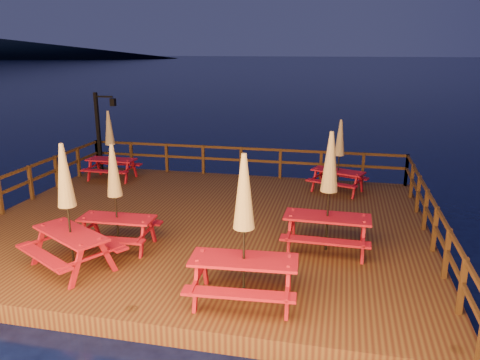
% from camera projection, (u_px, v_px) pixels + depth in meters
% --- Properties ---
extents(ground, '(500.00, 500.00, 0.00)m').
position_uv_depth(ground, '(204.00, 235.00, 13.04)').
color(ground, black).
rests_on(ground, ground).
extents(deck, '(12.00, 10.00, 0.40)m').
position_uv_depth(deck, '(204.00, 228.00, 12.98)').
color(deck, '#432115').
rests_on(deck, ground).
extents(deck_piles, '(11.44, 9.44, 1.40)m').
position_uv_depth(deck_piles, '(204.00, 245.00, 13.12)').
color(deck_piles, '#3E2913').
rests_on(deck_piles, ground).
extents(railing, '(11.80, 9.75, 1.10)m').
position_uv_depth(railing, '(220.00, 178.00, 14.39)').
color(railing, '#3E2913').
rests_on(railing, deck).
extents(lamp_post, '(0.85, 0.18, 3.00)m').
position_uv_depth(lamp_post, '(102.00, 124.00, 17.83)').
color(lamp_post, black).
rests_on(lamp_post, deck).
extents(picnic_table_0, '(1.74, 1.43, 2.49)m').
position_uv_depth(picnic_table_0, '(110.00, 144.00, 16.73)').
color(picnic_table_0, maroon).
rests_on(picnic_table_0, deck).
extents(picnic_table_1, '(1.82, 1.52, 2.53)m').
position_uv_depth(picnic_table_1, '(115.00, 195.00, 10.91)').
color(picnic_table_1, maroon).
rests_on(picnic_table_1, deck).
extents(picnic_table_2, '(2.06, 1.89, 2.41)m').
position_uv_depth(picnic_table_2, '(339.00, 155.00, 15.24)').
color(picnic_table_2, maroon).
rests_on(picnic_table_2, deck).
extents(picnic_table_3, '(2.46, 2.33, 2.76)m').
position_uv_depth(picnic_table_3, '(67.00, 205.00, 9.83)').
color(picnic_table_3, maroon).
rests_on(picnic_table_3, deck).
extents(picnic_table_4, '(2.12, 1.79, 2.87)m').
position_uv_depth(picnic_table_4, '(244.00, 227.00, 8.50)').
color(picnic_table_4, maroon).
rests_on(picnic_table_4, deck).
extents(picnic_table_5, '(2.02, 1.68, 2.85)m').
position_uv_depth(picnic_table_5, '(329.00, 190.00, 10.70)').
color(picnic_table_5, maroon).
rests_on(picnic_table_5, deck).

